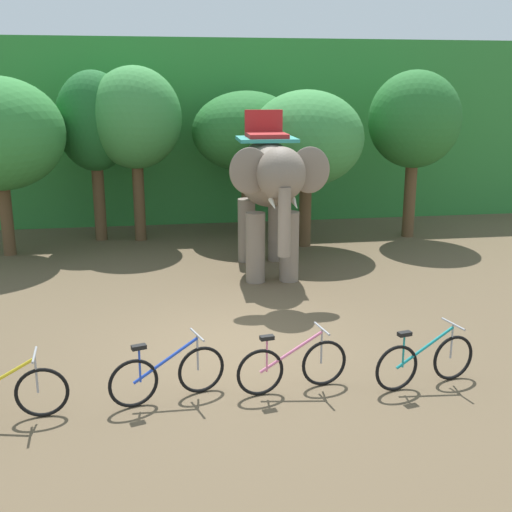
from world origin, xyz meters
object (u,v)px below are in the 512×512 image
Objects in this scene: tree_left at (414,121)px; bike_yellow at (2,395)px; tree_right at (94,123)px; tree_center_right at (307,139)px; tree_center at (247,132)px; elephant at (269,182)px; bike_pink at (292,366)px; bike_blue at (168,374)px; tree_center_left at (135,119)px; bike_teal at (425,361)px.

tree_left reaches higher than bike_yellow.
tree_right is 1.12× the size of tree_center_right.
tree_center reaches higher than elephant.
tree_center_right is at bearing -168.75° from tree_left.
bike_pink is (-0.84, -10.41, -2.63)m from tree_center.
tree_center is 1.01× the size of elephant.
tree_center_right is at bearing 64.92° from bike_blue.
bike_teal is (4.32, -10.10, -3.06)m from tree_center_left.
tree_center_right is (5.66, -1.66, -0.39)m from tree_right.
tree_center is 4.82m from tree_left.
elephant is (-0.13, -4.46, -0.81)m from tree_center.
bike_blue is (2.18, 0.27, 0.00)m from bike_yellow.
bike_teal is (1.26, -6.09, -1.82)m from elephant.
tree_center_right is at bearing 60.11° from elephant.
elephant reaches higher than bike_yellow.
tree_right is 6.06m from elephant.
bike_pink is at bearing 175.69° from bike_teal.
bike_blue is 0.97× the size of bike_pink.
tree_center is at bearing 2.96° from tree_right.
tree_center_left is at bearing -11.64° from tree_right.
tree_left reaches higher than bike_blue.
tree_right is 2.83× the size of bike_teal.
bike_blue is (-2.64, -10.42, -2.63)m from tree_center.
tree_left is 5.88m from elephant.
bike_blue is at bearing -179.76° from bike_pink.
tree_center_left reaches higher than bike_pink.
tree_center_right reaches higher than tree_center.
bike_yellow is (-4.82, -10.68, -2.63)m from tree_center.
tree_right is 0.98× the size of tree_center_left.
tree_center_left reaches higher than tree_left.
bike_teal is at bearing -2.15° from bike_blue.
tree_right is 12.05m from bike_teal.
tree_center_right reaches higher than bike_blue.
bike_blue and bike_teal have the same top height.
tree_center_left is 11.40m from bike_teal.
bike_blue is at bearing -80.69° from tree_right.
tree_left reaches higher than tree_center_right.
tree_left is 11.10m from bike_pink.
tree_left is at bearing 51.59° from bike_blue.
bike_teal is (-3.51, -9.33, -2.99)m from tree_left.
bike_pink is (2.34, -9.95, -3.06)m from tree_center_left.
tree_center is at bearing 88.35° from elephant.
tree_center_left is 3.24m from tree_center.
bike_yellow is (-6.17, -8.79, -2.56)m from tree_center_right.
bike_yellow and bike_blue have the same top height.
tree_center_left is 10.80m from bike_yellow.
tree_right reaches higher than tree_center.
bike_teal is at bearing -91.43° from tree_center_right.
tree_right is 10.88m from bike_yellow.
bike_blue is 1.80m from bike_pink.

